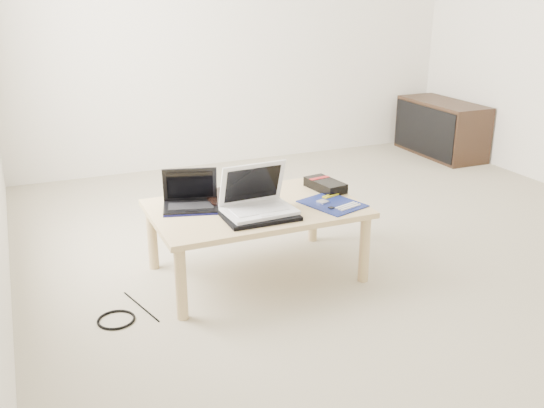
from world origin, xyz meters
name	(u,v)px	position (x,y,z in m)	size (l,w,h in m)	color
ground	(354,239)	(0.00, 0.00, 0.00)	(4.00, 4.00, 0.00)	#B6AD94
coffee_table	(256,215)	(-0.75, -0.21, 0.35)	(1.10, 0.70, 0.40)	tan
media_cabinet	(441,128)	(1.77, 1.45, 0.25)	(0.41, 0.90, 0.50)	#3A2517
book	(234,196)	(-0.81, -0.05, 0.42)	(0.32, 0.27, 0.03)	black
netbook	(191,200)	(-1.07, -0.10, 0.44)	(0.33, 0.27, 0.21)	black
tablet	(236,204)	(-0.84, -0.16, 0.41)	(0.31, 0.27, 0.01)	black
remote	(270,201)	(-0.66, -0.19, 0.41)	(0.05, 0.22, 0.02)	#BBBBC0
neoprene_sleeve	(259,215)	(-0.79, -0.37, 0.41)	(0.36, 0.27, 0.02)	black
white_laptop	(257,201)	(-0.79, -0.32, 0.47)	(0.36, 0.26, 0.24)	white
motherboard	(333,203)	(-0.36, -0.34, 0.40)	(0.33, 0.37, 0.01)	#0B174A
gpu_box	(325,185)	(-0.28, -0.11, 0.43)	(0.17, 0.27, 0.06)	black
cable_coil	(218,208)	(-0.95, -0.17, 0.41)	(0.10, 0.10, 0.01)	black
floor_cable_coil	(116,320)	(-1.55, -0.41, 0.01)	(0.18, 0.18, 0.01)	black
floor_cable_trail	(141,306)	(-1.41, -0.32, 0.00)	(0.01, 0.01, 0.37)	black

